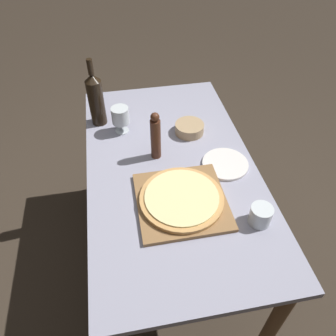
{
  "coord_description": "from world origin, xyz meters",
  "views": [
    {
      "loc": [
        -0.21,
        -1.07,
        1.83
      ],
      "look_at": [
        -0.03,
        -0.08,
        0.83
      ],
      "focal_mm": 35.0,
      "sensor_mm": 36.0,
      "label": 1
    }
  ],
  "objects_px": {
    "pepper_mill": "(156,137)",
    "small_bowl": "(189,128)",
    "wine_bottle": "(96,99)",
    "wine_glass": "(120,116)",
    "pizza": "(182,198)"
  },
  "relations": [
    {
      "from": "pizza",
      "to": "pepper_mill",
      "type": "distance_m",
      "value": 0.32
    },
    {
      "from": "wine_bottle",
      "to": "pepper_mill",
      "type": "distance_m",
      "value": 0.41
    },
    {
      "from": "pizza",
      "to": "pepper_mill",
      "type": "relative_size",
      "value": 1.41
    },
    {
      "from": "pepper_mill",
      "to": "small_bowl",
      "type": "relative_size",
      "value": 1.66
    },
    {
      "from": "wine_glass",
      "to": "pepper_mill",
      "type": "bearing_deg",
      "value": -57.04
    },
    {
      "from": "pepper_mill",
      "to": "wine_bottle",
      "type": "bearing_deg",
      "value": 128.45
    },
    {
      "from": "wine_bottle",
      "to": "small_bowl",
      "type": "relative_size",
      "value": 2.42
    },
    {
      "from": "wine_bottle",
      "to": "pepper_mill",
      "type": "relative_size",
      "value": 1.45
    },
    {
      "from": "wine_bottle",
      "to": "pepper_mill",
      "type": "bearing_deg",
      "value": -51.55
    },
    {
      "from": "pepper_mill",
      "to": "small_bowl",
      "type": "xyz_separation_m",
      "value": [
        0.2,
        0.15,
        -0.09
      ]
    },
    {
      "from": "wine_glass",
      "to": "small_bowl",
      "type": "bearing_deg",
      "value": -12.2
    },
    {
      "from": "pepper_mill",
      "to": "wine_glass",
      "type": "xyz_separation_m",
      "value": [
        -0.14,
        0.22,
        -0.02
      ]
    },
    {
      "from": "pizza",
      "to": "wine_glass",
      "type": "relative_size",
      "value": 2.47
    },
    {
      "from": "wine_bottle",
      "to": "small_bowl",
      "type": "bearing_deg",
      "value": -20.89
    },
    {
      "from": "pepper_mill",
      "to": "small_bowl",
      "type": "bearing_deg",
      "value": 37.07
    }
  ]
}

